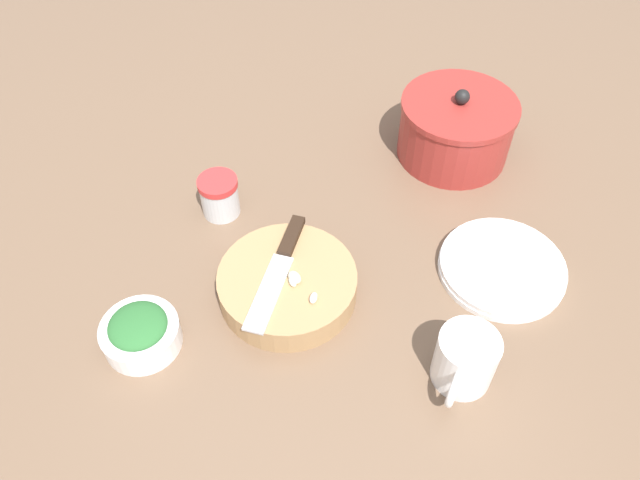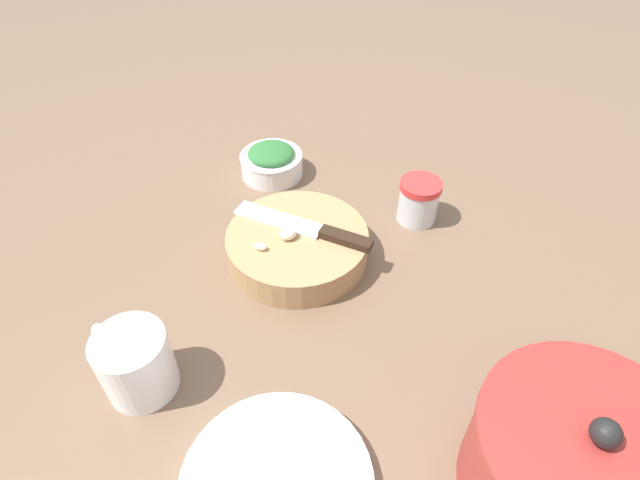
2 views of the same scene
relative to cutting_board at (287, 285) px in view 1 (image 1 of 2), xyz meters
name	(u,v)px [view 1 (image 1 of 2)]	position (x,y,z in m)	size (l,w,h in m)	color
ground_plane	(316,271)	(0.04, 0.05, -0.02)	(5.00, 5.00, 0.00)	brown
cutting_board	(287,285)	(0.00, 0.00, 0.00)	(0.22, 0.22, 0.05)	tan
chef_knife	(280,264)	(-0.01, 0.02, 0.03)	(0.06, 0.24, 0.01)	black
garlic_cloves	(298,282)	(0.02, -0.02, 0.03)	(0.06, 0.06, 0.02)	silver
herb_bowl	(140,332)	(-0.20, -0.12, 0.01)	(0.12, 0.12, 0.06)	white
spice_jar	(220,196)	(-0.15, 0.17, 0.01)	(0.07, 0.07, 0.08)	silver
coffee_mug	(465,361)	(0.28, -0.11, 0.02)	(0.09, 0.12, 0.09)	white
plate_stack	(502,268)	(0.35, 0.10, -0.01)	(0.21, 0.21, 0.02)	white
stock_pot	(456,129)	(0.26, 0.39, 0.04)	(0.22, 0.22, 0.15)	#9E2D28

